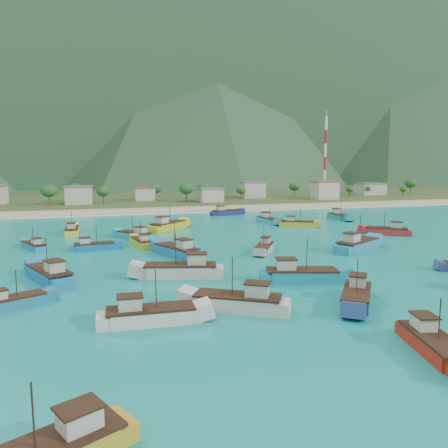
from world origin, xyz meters
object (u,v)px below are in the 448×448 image
object	(u,v)px
boat_5	(357,297)
boat_10	(50,276)
boat_19	(177,252)
boat_26	(72,231)
boat_6	(339,217)
boat_8	(388,231)
boat_16	(93,247)
boat_22	(149,316)
boat_1	(357,246)
boat_24	(268,221)
boat_30	(142,243)
boat_7	(12,303)
boat_3	(226,213)
boat_32	(182,271)
boat_23	(168,226)
boat_28	(300,276)
boat_4	(34,247)
boat_20	(433,345)
radio_tower	(325,157)
boat_9	(240,303)
boat_17	(135,236)
boat_2	(264,249)

from	to	relation	value
boat_5	boat_10	size ratio (longest dim) A/B	0.86
boat_19	boat_26	xyz separation A→B (m)	(-20.88, 33.99, -0.19)
boat_6	boat_10	distance (m)	96.88
boat_8	boat_16	bearing A→B (deg)	127.78
boat_22	boat_1	bearing A→B (deg)	124.88
boat_22	boat_24	size ratio (longest dim) A/B	1.06
boat_30	boat_1	bearing A→B (deg)	-32.82
boat_8	boat_7	bearing A→B (deg)	151.47
boat_3	boat_32	size ratio (longest dim) A/B	0.85
boat_5	boat_19	world-z (taller)	boat_19
boat_19	boat_30	size ratio (longest dim) A/B	1.26
boat_8	boat_23	distance (m)	56.74
boat_30	boat_28	bearing A→B (deg)	-71.01
boat_4	boat_23	distance (m)	35.93
boat_3	boat_26	xyz separation A→B (m)	(-48.87, -27.58, -0.06)
boat_10	boat_20	size ratio (longest dim) A/B	1.17
boat_24	boat_16	bearing A→B (deg)	21.50
boat_7	boat_32	size ratio (longest dim) A/B	0.66
boat_32	boat_24	bearing A→B (deg)	-19.63
boat_16	boat_32	world-z (taller)	boat_32
boat_3	boat_7	world-z (taller)	boat_3
boat_22	boat_28	xyz separation A→B (m)	(24.00, 10.93, 0.09)
boat_20	boat_10	bearing A→B (deg)	-31.29
radio_tower	boat_32	bearing A→B (deg)	-127.03
boat_3	boat_20	distance (m)	111.66
boat_4	boat_23	bearing A→B (deg)	5.73
boat_4	boat_26	distance (m)	19.83
boat_5	boat_19	bearing A→B (deg)	-27.69
boat_7	boat_8	world-z (taller)	boat_8
boat_28	boat_26	bearing A→B (deg)	-133.53
boat_1	boat_30	xyz separation A→B (m)	(-41.98, 17.60, -0.36)
boat_9	boat_32	xyz separation A→B (m)	(-3.78, 17.40, 0.08)
radio_tower	boat_20	xyz separation A→B (m)	(-76.79, -159.14, -19.96)
boat_17	boat_19	distance (m)	22.75
boat_10	boat_3	bearing A→B (deg)	31.68
boat_32	boat_23	bearing A→B (deg)	7.99
boat_16	boat_17	distance (m)	14.19
boat_17	boat_24	distance (m)	43.85
boat_22	boat_17	bearing A→B (deg)	178.96
boat_17	boat_24	bearing A→B (deg)	-16.50
boat_9	boat_19	xyz separation A→B (m)	(-1.75, 32.94, 0.01)
boat_4	boat_20	size ratio (longest dim) A/B	0.85
boat_16	boat_28	world-z (taller)	boat_28
boat_26	boat_8	bearing A→B (deg)	-16.59
boat_1	boat_16	bearing A→B (deg)	-136.39
boat_7	boat_9	bearing A→B (deg)	45.05
boat_4	boat_28	world-z (taller)	boat_28
boat_16	boat_1	bearing A→B (deg)	66.71
boat_2	boat_7	world-z (taller)	boat_2
boat_3	boat_16	xyz separation A→B (m)	(-43.60, -50.32, -0.19)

